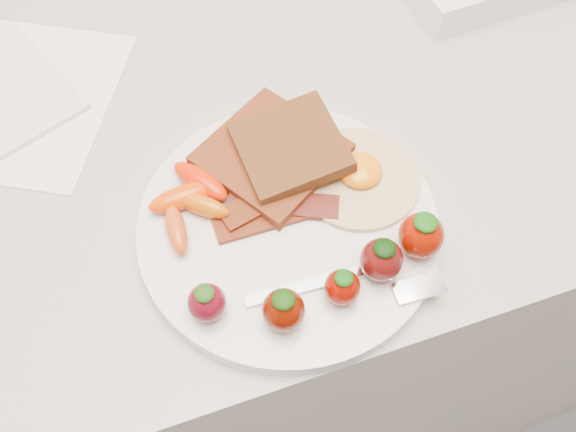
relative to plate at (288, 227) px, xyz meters
name	(u,v)px	position (x,y,z in m)	size (l,w,h in m)	color
counter	(268,282)	(0.02, 0.17, -0.46)	(2.00, 0.60, 0.90)	gray
plate	(288,227)	(0.00, 0.00, 0.00)	(0.27, 0.27, 0.02)	silver
toast_lower	(272,155)	(0.01, 0.07, 0.02)	(0.11, 0.11, 0.01)	#4E1806
toast_upper	(290,147)	(0.02, 0.06, 0.03)	(0.09, 0.09, 0.01)	black
fried_egg	(359,176)	(0.08, 0.02, 0.01)	(0.13, 0.13, 0.02)	#F4E3B9
bacon_strips	(275,206)	(-0.01, 0.02, 0.01)	(0.12, 0.07, 0.01)	black
baby_carrots	(191,200)	(-0.08, 0.04, 0.02)	(0.08, 0.10, 0.02)	#D93D00
strawberries	(342,272)	(0.02, -0.07, 0.03)	(0.22, 0.06, 0.05)	#570615
fork	(357,287)	(0.03, -0.08, 0.01)	(0.16, 0.05, 0.00)	silver
paper_sheet	(33,100)	(-0.20, 0.24, -0.01)	(0.16, 0.21, 0.00)	white
notepad	(4,88)	(-0.23, 0.26, 0.00)	(0.11, 0.16, 0.01)	silver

